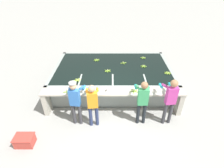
# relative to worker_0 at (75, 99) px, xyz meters

# --- Properties ---
(ground_plane) EXTENTS (80.00, 80.00, 0.00)m
(ground_plane) POSITION_rel_worker_0_xyz_m (1.16, 0.28, -0.97)
(ground_plane) COLOR #999993
(ground_plane) RESTS_ON ground
(wash_tank) EXTENTS (4.82, 3.04, 0.92)m
(wash_tank) POSITION_rel_worker_0_xyz_m (1.16, 2.24, -0.52)
(wash_tank) COLOR gray
(wash_tank) RESTS_ON ground
(work_ledge) EXTENTS (4.82, 0.45, 0.92)m
(work_ledge) POSITION_rel_worker_0_xyz_m (1.16, 0.51, -0.32)
(work_ledge) COLOR #B7B2A3
(work_ledge) RESTS_ON ground
(worker_0) EXTENTS (0.46, 0.73, 1.61)m
(worker_0) POSITION_rel_worker_0_xyz_m (0.00, 0.00, 0.00)
(worker_0) COLOR #38383D
(worker_0) RESTS_ON ground
(worker_1) EXTENTS (0.45, 0.72, 1.55)m
(worker_1) POSITION_rel_worker_0_xyz_m (0.54, -0.07, -0.05)
(worker_1) COLOR navy
(worker_1) RESTS_ON ground
(worker_2) EXTENTS (0.41, 0.71, 1.61)m
(worker_2) POSITION_rel_worker_0_xyz_m (2.08, 0.02, -0.01)
(worker_2) COLOR #1E2328
(worker_2) RESTS_ON ground
(worker_3) EXTENTS (0.46, 0.73, 1.68)m
(worker_3) POSITION_rel_worker_0_xyz_m (2.93, 0.02, 0.04)
(worker_3) COLOR #38383D
(worker_3) RESTS_ON ground
(banana_bunch_floating_0) EXTENTS (0.28, 0.28, 0.08)m
(banana_bunch_floating_0) POSITION_rel_worker_0_xyz_m (0.44, 2.89, -0.04)
(banana_bunch_floating_0) COLOR #75A333
(banana_bunch_floating_0) RESTS_ON wash_tank
(banana_bunch_floating_1) EXTENTS (0.28, 0.28, 0.08)m
(banana_bunch_floating_1) POSITION_rel_worker_0_xyz_m (2.45, 2.28, -0.04)
(banana_bunch_floating_1) COLOR #75A333
(banana_bunch_floating_1) RESTS_ON wash_tank
(banana_bunch_floating_2) EXTENTS (0.28, 0.27, 0.08)m
(banana_bunch_floating_2) POSITION_rel_worker_0_xyz_m (2.56, 3.11, -0.04)
(banana_bunch_floating_2) COLOR #75A333
(banana_bunch_floating_2) RESTS_ON wash_tank
(banana_bunch_floating_3) EXTENTS (0.28, 0.27, 0.08)m
(banana_bunch_floating_3) POSITION_rel_worker_0_xyz_m (-0.14, 1.18, -0.04)
(banana_bunch_floating_3) COLOR #9EC642
(banana_bunch_floating_3) RESTS_ON wash_tank
(banana_bunch_floating_4) EXTENTS (0.28, 0.28, 0.08)m
(banana_bunch_floating_4) POSITION_rel_worker_0_xyz_m (3.30, 1.71, -0.04)
(banana_bunch_floating_4) COLOR #8CB738
(banana_bunch_floating_4) RESTS_ON wash_tank
(banana_bunch_floating_5) EXTENTS (0.27, 0.28, 0.08)m
(banana_bunch_floating_5) POSITION_rel_worker_0_xyz_m (0.95, 1.89, -0.04)
(banana_bunch_floating_5) COLOR #7FAD33
(banana_bunch_floating_5) RESTS_ON wash_tank
(banana_bunch_floating_6) EXTENTS (0.28, 0.28, 0.08)m
(banana_bunch_floating_6) POSITION_rel_worker_0_xyz_m (1.63, 2.59, -0.04)
(banana_bunch_floating_6) COLOR #75A333
(banana_bunch_floating_6) RESTS_ON wash_tank
(banana_bunch_ledge_0) EXTENTS (0.28, 0.28, 0.08)m
(banana_bunch_ledge_0) POSITION_rel_worker_0_xyz_m (-0.36, 0.46, -0.04)
(banana_bunch_ledge_0) COLOR #75A333
(banana_bunch_ledge_0) RESTS_ON work_ledge
(banana_bunch_ledge_1) EXTENTS (0.27, 0.28, 0.08)m
(banana_bunch_ledge_1) POSITION_rel_worker_0_xyz_m (1.88, 0.50, -0.04)
(banana_bunch_ledge_1) COLOR #93BC3D
(banana_bunch_ledge_1) RESTS_ON work_ledge
(knife_0) EXTENTS (0.16, 0.34, 0.02)m
(knife_0) POSITION_rel_worker_0_xyz_m (2.32, 0.51, -0.05)
(knife_0) COLOR silver
(knife_0) RESTS_ON work_ledge
(knife_1) EXTENTS (0.19, 0.32, 0.02)m
(knife_1) POSITION_rel_worker_0_xyz_m (0.96, 0.60, -0.05)
(knife_1) COLOR silver
(knife_1) RESTS_ON work_ledge
(crate) EXTENTS (0.55, 0.39, 0.32)m
(crate) POSITION_rel_worker_0_xyz_m (-1.41, -0.90, -0.81)
(crate) COLOR #B73D33
(crate) RESTS_ON ground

